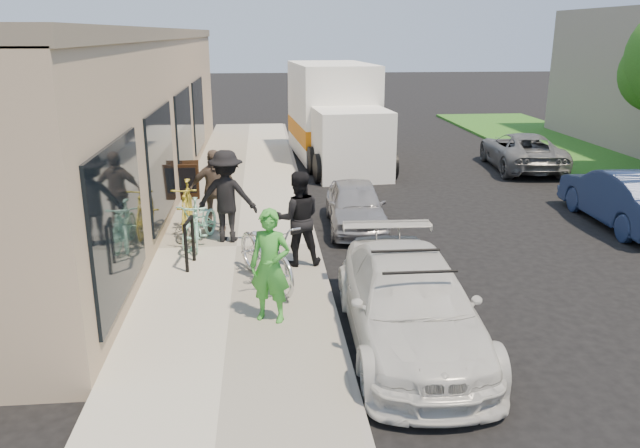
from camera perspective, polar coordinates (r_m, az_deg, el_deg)
name	(u,v)px	position (r m, az deg, el deg)	size (l,w,h in m)	color
ground	(362,315)	(9.62, 3.87, -8.34)	(120.00, 120.00, 0.00)	black
sidewalk	(237,250)	(12.27, -7.63, -2.33)	(3.00, 34.00, 0.15)	#AFAC9D
curb	(316,248)	(12.30, -0.39, -2.17)	(0.12, 34.00, 0.13)	gray
storefront	(113,114)	(17.11, -18.37, 9.53)	(3.60, 20.00, 4.22)	tan
bike_rack	(189,238)	(11.18, -11.87, -1.26)	(0.12, 0.62, 0.87)	black
sandwich_board	(187,181)	(15.79, -12.04, 3.91)	(0.59, 0.59, 0.92)	#311D0D
sedan_white	(410,304)	(8.60, 8.19, -7.22)	(1.83, 4.24, 1.26)	silver
sedan_silver	(356,205)	(13.64, 3.28, 1.74)	(1.22, 3.04, 1.04)	#95959A
moving_truck	(335,119)	(20.84, 1.39, 9.59)	(2.89, 6.59, 3.16)	white
far_car_blue	(625,197)	(15.36, 26.15, 2.23)	(1.36, 3.91, 1.29)	#19274B
far_car_gray	(522,151)	(20.67, 17.95, 6.38)	(1.90, 4.13, 1.15)	#585A5D
tandem_bike	(266,252)	(10.23, -4.95, -2.60)	(0.71, 2.05, 1.07)	silver
woman_rider	(270,266)	(8.84, -4.57, -3.85)	(0.60, 0.39, 1.65)	green
man_standing	(298,218)	(10.98, -2.02, 0.52)	(0.82, 0.64, 1.69)	black
cruiser_bike_a	(196,223)	(12.29, -11.26, 0.08)	(0.42, 1.49, 0.90)	#9CE9CF
cruiser_bike_b	(200,222)	(12.40, -10.90, 0.15)	(0.57, 1.62, 0.85)	#9CE9CF
cruiser_bike_c	(187,208)	(13.10, -12.07, 1.48)	(0.50, 1.77, 1.06)	gold
bystander_a	(227,196)	(12.34, -8.52, 2.53)	(1.18, 0.68, 1.82)	black
bystander_b	(214,190)	(13.13, -9.69, 3.09)	(1.00, 0.41, 1.70)	brown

